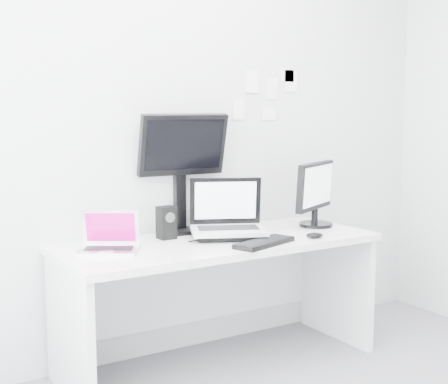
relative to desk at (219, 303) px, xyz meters
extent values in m
plane|color=silver|center=(0.00, 0.35, 0.99)|extent=(3.60, 0.00, 3.60)
cube|color=white|center=(0.00, 0.00, 0.00)|extent=(1.80, 0.70, 0.73)
cube|color=silver|center=(-0.65, 0.02, 0.48)|extent=(0.37, 0.34, 0.22)
cube|color=black|center=(-0.24, 0.18, 0.46)|extent=(0.10, 0.10, 0.18)
cube|color=silver|center=(0.06, 0.00, 0.54)|extent=(0.51, 0.46, 0.34)
cube|color=black|center=(-0.08, 0.29, 0.72)|extent=(0.54, 0.22, 0.72)
cube|color=black|center=(0.72, 0.03, 0.57)|extent=(0.50, 0.39, 0.41)
cube|color=black|center=(0.14, -0.24, 0.38)|extent=(0.41, 0.25, 0.03)
ellipsoid|color=black|center=(0.48, -0.25, 0.38)|extent=(0.12, 0.09, 0.03)
cube|color=white|center=(0.45, 0.34, 1.26)|extent=(0.10, 0.00, 0.14)
cube|color=white|center=(0.60, 0.34, 1.22)|extent=(0.09, 0.00, 0.13)
cube|color=white|center=(0.75, 0.34, 1.26)|extent=(0.10, 0.00, 0.14)
cube|color=white|center=(0.58, 0.34, 1.05)|extent=(0.11, 0.00, 0.08)
cube|color=white|center=(0.35, 0.34, 1.08)|extent=(0.08, 0.00, 0.12)
cube|color=white|center=(0.72, 0.34, 1.30)|extent=(0.10, 0.00, 0.09)
camera|label=1|loc=(-1.84, -3.04, 1.11)|focal=52.16mm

